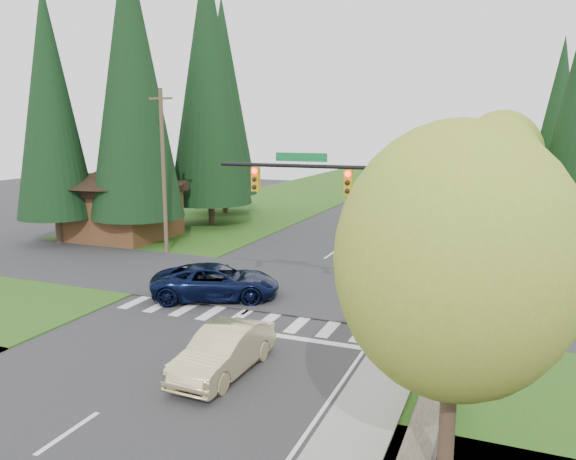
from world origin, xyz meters
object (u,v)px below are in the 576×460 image
Objects in this scene: parked_car_a at (435,234)px; parked_car_e at (465,197)px; sedan_champagne at (224,351)px; suv_navy at (216,282)px; parked_car_b at (443,220)px; parked_car_c at (450,209)px; parked_car_d at (450,197)px.

parked_car_e is (0.00, 22.45, -0.07)m from parked_car_a.
sedan_champagne is 0.79× the size of suv_navy.
parked_car_e is at bearing -34.82° from suv_navy.
parked_car_a is 0.93× the size of parked_car_b.
suv_navy is at bearing -112.20° from parked_car_b.
parked_car_e is (3.59, 44.85, -0.03)m from sedan_champagne.
parked_car_c is (3.20, 34.83, 0.05)m from sedan_champagne.
suv_navy is at bearing -94.19° from parked_car_e.
parked_car_b is at bearing -42.02° from suv_navy.
sedan_champagne reaches higher than parked_car_e.
parked_car_d is at bearing 93.36° from parked_car_a.
parked_car_a is 12.44m from parked_car_c.
parked_car_c reaches higher than parked_car_b.
parked_car_d is at bearing 102.44° from parked_car_c.
sedan_champagne is at bearing -87.32° from parked_car_e.
parked_car_a is at bearing -91.17° from parked_car_b.
suv_navy is 1.48× the size of parked_car_d.
parked_car_b is at bearing -82.59° from parked_car_c.
suv_navy is 1.17× the size of parked_car_b.
sedan_champagne is 44.99m from parked_car_e.
parked_car_c is 0.99× the size of parked_car_e.
parked_car_c is (7.30, 27.98, -0.00)m from suv_navy.
parked_car_b reaches higher than parked_car_d.
parked_car_c reaches higher than parked_car_d.
parked_car_e is (0.27, 16.00, -0.00)m from parked_car_b.
suv_navy is 37.85m from parked_car_d.
suv_navy is (-4.10, 6.85, 0.05)m from sedan_champagne.
suv_navy is 38.77m from parked_car_e.
parked_car_a reaches higher than parked_car_e.
parked_car_c reaches higher than parked_car_a.
parked_car_c is at bearing -83.99° from parked_car_d.
sedan_champagne reaches higher than parked_car_d.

